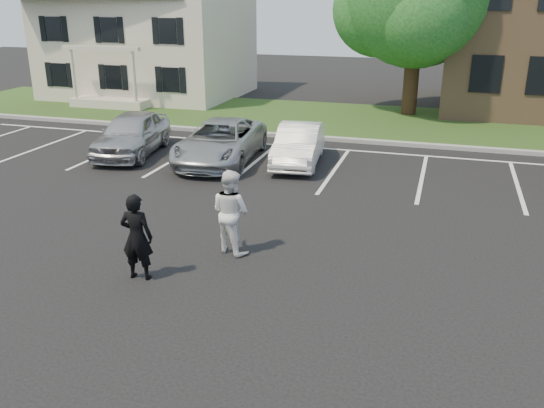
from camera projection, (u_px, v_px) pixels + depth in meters
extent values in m
plane|color=black|center=(258.00, 278.00, 11.67)|extent=(90.00, 90.00, 0.00)
cube|color=gray|center=(354.00, 140.00, 22.43)|extent=(40.00, 0.30, 0.15)
cube|color=#2D4F18|center=(369.00, 121.00, 26.04)|extent=(44.00, 8.00, 0.08)
cube|color=silver|center=(45.00, 146.00, 21.94)|extent=(0.12, 5.20, 0.01)
cube|color=silver|center=(110.00, 151.00, 21.17)|extent=(0.12, 5.20, 0.01)
cube|color=silver|center=(179.00, 157.00, 20.40)|extent=(0.12, 5.20, 0.01)
cube|color=silver|center=(254.00, 163.00, 19.63)|extent=(0.12, 5.20, 0.01)
cube|color=silver|center=(334.00, 170.00, 18.86)|extent=(0.12, 5.20, 0.01)
cube|color=silver|center=(422.00, 178.00, 18.09)|extent=(0.12, 5.20, 0.01)
cube|color=silver|center=(517.00, 186.00, 17.32)|extent=(0.12, 5.20, 0.01)
cube|color=silver|center=(387.00, 153.00, 20.90)|extent=(34.00, 0.12, 0.01)
cube|color=beige|center=(150.00, 48.00, 32.34)|extent=(10.00, 8.00, 5.20)
cube|color=beige|center=(113.00, 103.00, 29.28)|extent=(4.00, 1.60, 0.50)
cylinder|color=beige|center=(74.00, 81.00, 28.83)|extent=(0.18, 0.18, 2.70)
cylinder|color=beige|center=(135.00, 84.00, 27.89)|extent=(0.18, 0.18, 2.70)
cube|color=beige|center=(101.00, 48.00, 27.80)|extent=(4.20, 0.25, 0.20)
cube|color=black|center=(113.00, 77.00, 29.10)|extent=(0.90, 0.06, 1.20)
cube|color=black|center=(109.00, 30.00, 28.32)|extent=(0.90, 0.06, 1.20)
cube|color=black|center=(102.00, 77.00, 29.28)|extent=(0.32, 0.05, 1.25)
cube|color=black|center=(125.00, 78.00, 28.92)|extent=(0.32, 0.05, 1.25)
cube|color=black|center=(486.00, 74.00, 24.85)|extent=(1.30, 0.06, 1.60)
cube|color=black|center=(544.00, 76.00, 24.22)|extent=(1.30, 0.06, 1.60)
cylinder|color=black|center=(411.00, 81.00, 27.02)|extent=(0.70, 0.70, 3.20)
sphere|color=#12561B|center=(454.00, 5.00, 26.05)|extent=(4.60, 4.60, 4.60)
sphere|color=#12561B|center=(380.00, 9.00, 26.75)|extent=(4.40, 4.40, 4.40)
sphere|color=#12561B|center=(424.00, 15.00, 24.54)|extent=(4.00, 4.00, 4.00)
imported|color=black|center=(137.00, 237.00, 11.38)|extent=(0.69, 0.49, 1.79)
imported|color=white|center=(231.00, 212.00, 12.58)|extent=(1.12, 1.01, 1.89)
imported|color=#B3B3B8|center=(132.00, 134.00, 20.52)|extent=(2.50, 4.69, 1.52)
imported|color=#A8ABAF|center=(220.00, 142.00, 19.65)|extent=(2.70, 5.19, 1.39)
imported|color=white|center=(299.00, 145.00, 19.42)|extent=(1.83, 4.12, 1.31)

